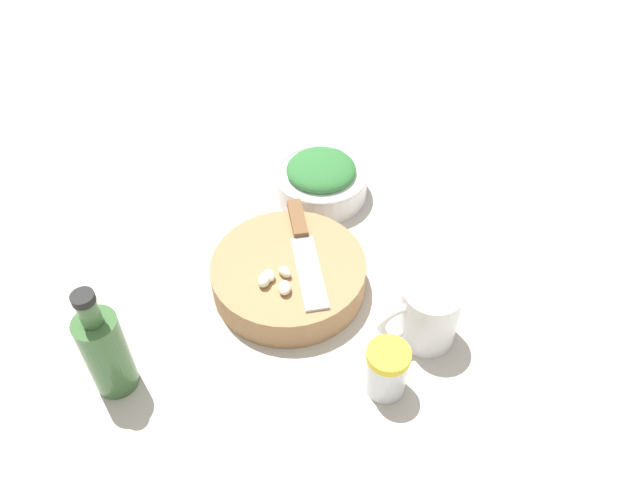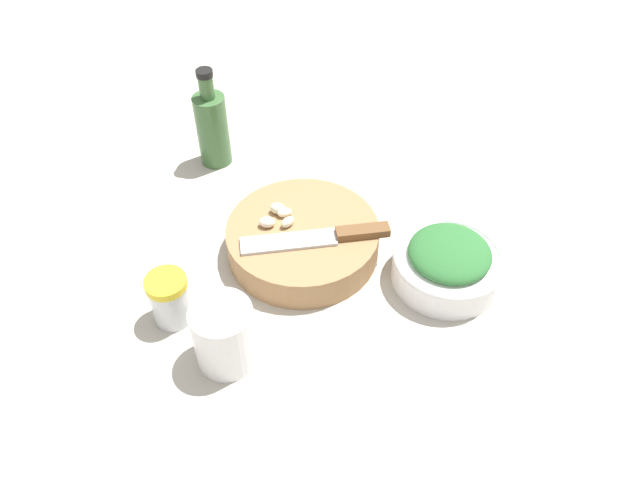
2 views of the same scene
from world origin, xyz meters
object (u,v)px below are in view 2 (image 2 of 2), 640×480
at_px(cutting_board, 303,240).
at_px(spice_jar, 170,299).
at_px(oil_bottle, 212,127).
at_px(herb_bowl, 448,263).
at_px(coffee_mug, 224,333).
at_px(chef_knife, 325,237).
at_px(garlic_cloves, 278,216).

relative_size(cutting_board, spice_jar, 2.92).
bearing_deg(oil_bottle, cutting_board, 157.22).
distance_m(herb_bowl, coffee_mug, 0.34).
height_order(cutting_board, chef_knife, chef_knife).
height_order(garlic_cloves, spice_jar, spice_jar).
bearing_deg(garlic_cloves, spice_jar, 77.94).
bearing_deg(oil_bottle, coffee_mug, 130.71).
bearing_deg(spice_jar, garlic_cloves, -102.06).
xyz_separation_m(chef_knife, herb_bowl, (-0.17, -0.07, -0.02)).
xyz_separation_m(garlic_cloves, spice_jar, (0.04, 0.20, -0.02)).
relative_size(chef_knife, spice_jar, 2.33).
bearing_deg(cutting_board, spice_jar, 67.63).
xyz_separation_m(garlic_cloves, herb_bowl, (-0.25, -0.07, -0.02)).
bearing_deg(coffee_mug, cutting_board, -84.91).
xyz_separation_m(cutting_board, oil_bottle, (0.26, -0.11, 0.05)).
bearing_deg(spice_jar, cutting_board, -112.37).
xyz_separation_m(spice_jar, oil_bottle, (0.17, -0.31, 0.03)).
relative_size(garlic_cloves, coffee_mug, 0.57).
xyz_separation_m(cutting_board, garlic_cloves, (0.04, 0.00, 0.03)).
relative_size(herb_bowl, spice_jar, 2.05).
bearing_deg(cutting_board, garlic_cloves, 6.14).
height_order(garlic_cloves, coffee_mug, coffee_mug).
bearing_deg(spice_jar, oil_bottle, -60.79).
xyz_separation_m(spice_jar, coffee_mug, (-0.10, 0.01, 0.01)).
relative_size(cutting_board, chef_knife, 1.25).
distance_m(garlic_cloves, oil_bottle, 0.24).
relative_size(cutting_board, coffee_mug, 2.24).
distance_m(chef_knife, coffee_mug, 0.21).
height_order(cutting_board, herb_bowl, herb_bowl).
bearing_deg(cutting_board, coffee_mug, 95.09).
bearing_deg(cutting_board, oil_bottle, -22.78).
xyz_separation_m(herb_bowl, spice_jar, (0.29, 0.27, 0.01)).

